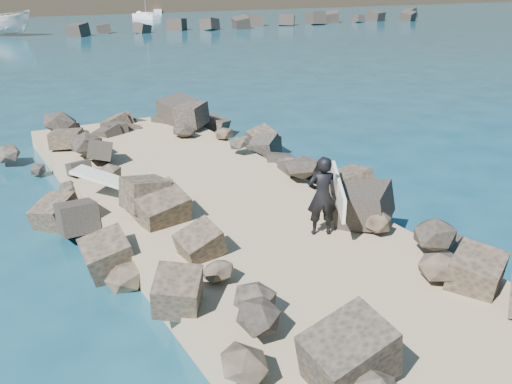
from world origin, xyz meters
TOP-DOWN VIEW (x-y plane):
  - ground at (0.00, 0.00)m, footprint 800.00×800.00m
  - jetty at (0.00, -2.00)m, footprint 6.00×26.00m
  - riprap_left at (-2.90, -1.50)m, footprint 2.60×22.00m
  - riprap_right at (2.90, -1.50)m, footprint 2.60×22.00m
  - breakwater_secondary at (35.00, 55.00)m, footprint 52.00×4.00m
  - surfboard_resting at (-2.30, 2.20)m, footprint 2.13×2.14m
  - boat_imported at (1.95, 58.31)m, footprint 7.35×6.47m
  - surfer_with_board at (1.19, -2.00)m, footprint 1.46×2.00m
  - sailboat_d at (25.15, 76.99)m, footprint 2.47×6.43m
  - sailboat_f at (32.36, 91.90)m, footprint 2.69×6.12m

SIDE VIEW (x-z plane):
  - ground at x=0.00m, z-range 0.00..0.00m
  - jetty at x=0.00m, z-range 0.00..0.60m
  - sailboat_d at x=25.15m, z-range -3.48..4.18m
  - sailboat_f at x=32.36m, z-range -3.32..4.01m
  - riprap_left at x=-2.90m, z-range 0.00..1.00m
  - riprap_right at x=2.90m, z-range 0.00..1.00m
  - breakwater_secondary at x=35.00m, z-range 0.00..1.20m
  - surfboard_resting at x=-2.30m, z-range 1.00..1.08m
  - boat_imported at x=1.95m, z-range 0.00..2.77m
  - surfer_with_board at x=1.19m, z-range 0.61..2.45m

